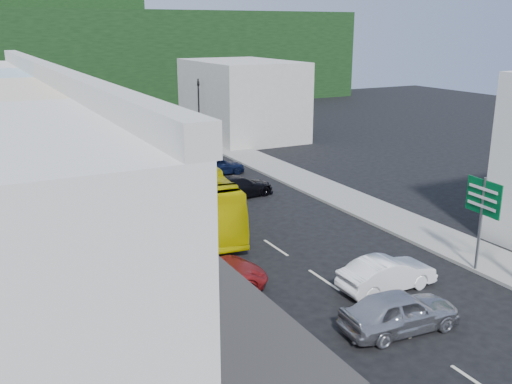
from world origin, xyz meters
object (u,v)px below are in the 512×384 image
bus (187,193)px  traffic_signal (199,111)px  direction_sign (480,226)px  car_silver (400,312)px  car_red (199,278)px  pedestrian_left (134,279)px  car_white (387,273)px

bus → traffic_signal: 22.07m
bus → direction_sign: 14.45m
car_silver → direction_sign: bearing=-65.8°
car_red → traffic_signal: 30.91m
bus → direction_sign: direction_sign is taller
bus → direction_sign: size_ratio=2.82×
pedestrian_left → traffic_signal: (13.99, 28.14, 1.78)m
bus → car_silver: size_ratio=2.64×
car_silver → direction_sign: 6.64m
bus → car_red: bus is taller
direction_sign → traffic_signal: traffic_signal is taller
direction_sign → traffic_signal: (0.50, 31.94, 0.73)m
car_white → car_red: same height
bus → car_red: bearing=-100.9°
car_red → pedestrian_left: bearing=84.5°
car_red → direction_sign: direction_sign is taller
pedestrian_left → direction_sign: bearing=-95.8°
pedestrian_left → direction_sign: size_ratio=0.41×
bus → traffic_signal: (8.87, 20.17, 1.23)m
bus → direction_sign: (8.37, -11.77, 0.51)m
car_white → pedestrian_left: bearing=69.7°
car_white → traffic_signal: bearing=-8.9°
bus → pedestrian_left: 9.49m
pedestrian_left → bus: bearing=-22.8°
car_silver → traffic_signal: size_ratio=0.79×
car_white → traffic_signal: traffic_signal is taller
car_red → direction_sign: bearing=-102.3°
bus → car_silver: (2.27, -14.00, -0.85)m
car_silver → direction_sign: (6.11, 2.23, 1.36)m
car_red → traffic_signal: bearing=-17.5°
car_red → direction_sign: (11.10, -3.37, 1.36)m
bus → car_white: 12.04m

